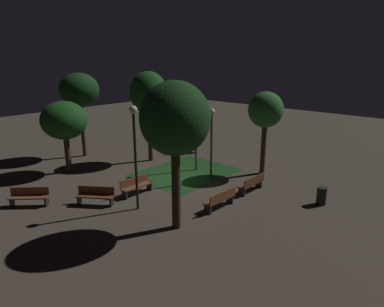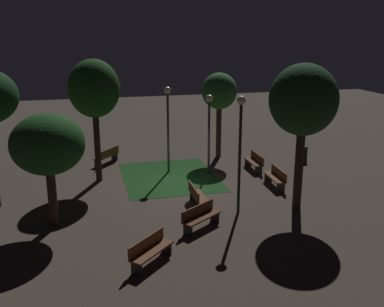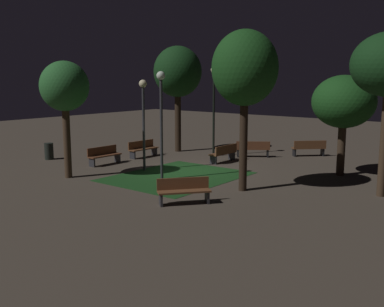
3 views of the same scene
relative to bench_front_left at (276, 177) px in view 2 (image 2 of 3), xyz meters
The scene contains 16 objects.
ground_plane 4.54m from the bench_front_left, 72.43° to the left, with size 60.00×60.00×0.00m, color #473D33.
grass_lawn 5.39m from the bench_front_left, 60.48° to the left, with size 5.76×4.68×0.01m, color #194219.
bench_front_left is the anchor object (origin of this frame).
bench_back_row 2.72m from the bench_front_left, ahead, with size 1.81×0.52×0.88m.
bench_front_right 9.07m from the bench_front_left, 129.56° to the left, with size 1.61×1.62×0.88m.
bench_corner 4.57m from the bench_front_left, 108.91° to the left, with size 1.81×0.51×0.88m.
bench_path_side 9.55m from the bench_front_left, 52.88° to the left, with size 1.70×1.51×0.88m.
bench_near_trees 5.96m from the bench_front_left, 127.32° to the left, with size 1.43×1.75×0.88m.
tree_lawn_side 9.61m from the bench_front_left, 70.25° to the left, with size 2.44×2.44×5.98m.
tree_left_canopy 4.85m from the bench_front_left, behind, with size 2.74×2.74×6.03m.
tree_tall_center 10.67m from the bench_front_left, 101.36° to the left, with size 2.71×2.71×4.37m.
tree_back_right 6.67m from the bench_front_left, 11.16° to the left, with size 2.04×2.04×4.94m.
lamp_post_plaza_west 4.37m from the bench_front_left, 45.69° to the left, with size 0.36×0.36×4.16m.
lamp_post_near_wall 6.30m from the bench_front_left, 52.57° to the left, with size 0.36×0.36×4.51m.
lamp_post_plaza_east 4.76m from the bench_front_left, 132.30° to the left, with size 0.36×0.36×4.84m.
trash_bin 4.91m from the bench_front_left, 42.78° to the right, with size 0.46×0.46×0.87m, color black.
Camera 2 is at (-19.87, 4.50, 7.24)m, focal length 41.39 mm.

